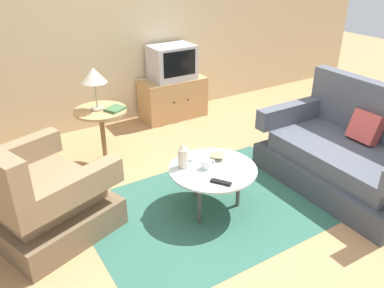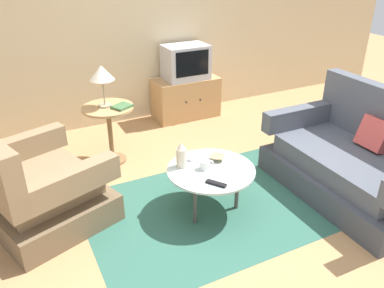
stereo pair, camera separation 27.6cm
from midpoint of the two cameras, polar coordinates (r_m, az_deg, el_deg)
ground_plane at (r=3.51m, az=4.47°, el=-9.92°), size 16.00×16.00×0.00m
back_wall at (r=5.06m, az=-9.61°, el=17.94°), size 9.00×0.12×2.70m
area_rug at (r=3.55m, az=4.92°, el=-9.44°), size 2.17×1.53×0.00m
armchair at (r=3.42m, az=-19.66°, el=-6.50°), size 1.16×1.22×0.92m
couch at (r=3.99m, az=24.80°, el=-2.57°), size 0.94×1.58×0.96m
coffee_table at (r=3.35m, az=5.14°, el=-4.23°), size 0.76×0.76×0.41m
side_table at (r=4.15m, az=-10.21°, el=3.13°), size 0.54×0.54×0.64m
tv_stand at (r=5.34m, az=0.58°, el=6.78°), size 0.87×0.45×0.54m
television at (r=5.19m, az=0.62°, el=11.91°), size 0.57×0.40×0.44m
table_lamp at (r=3.99m, az=-11.18°, el=10.00°), size 0.25×0.25×0.43m
vase at (r=3.29m, az=0.81°, el=-1.71°), size 0.09×0.09×0.23m
mug at (r=3.31m, az=4.31°, el=-3.10°), size 0.13×0.09×0.08m
bowl at (r=3.46m, az=6.02°, el=-2.09°), size 0.14×0.14×0.04m
tv_remote_dark at (r=3.12m, az=6.12°, el=-5.85°), size 0.13×0.17×0.02m
tv_remote_silver at (r=3.49m, az=2.22°, el=-1.86°), size 0.16×0.15×0.02m
book at (r=4.03m, az=-8.31°, el=5.45°), size 0.23×0.22×0.03m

